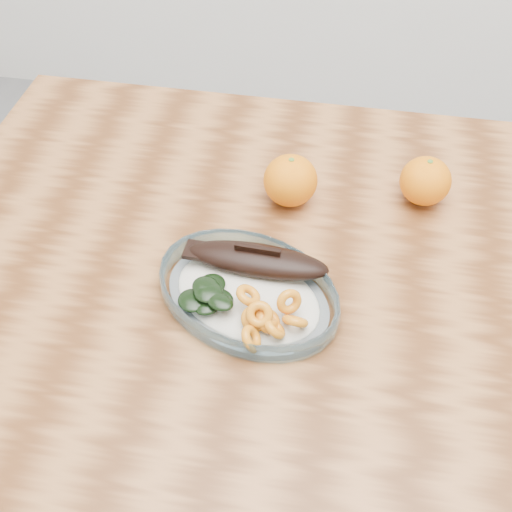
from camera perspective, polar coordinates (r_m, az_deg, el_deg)
name	(u,v)px	position (r m, az deg, el deg)	size (l,w,h in m)	color
ground	(306,499)	(1.51, 4.45, -20.70)	(3.00, 3.00, 0.00)	slate
dining_table	(331,318)	(0.95, 6.69, -5.46)	(1.20, 0.80, 0.75)	#593015
plated_meal	(248,290)	(0.82, -0.72, -3.05)	(0.58, 0.58, 0.07)	white
orange_left	(290,180)	(0.94, 3.08, 6.72)	(0.08, 0.08, 0.08)	orange
orange_right	(425,181)	(0.98, 14.82, 6.46)	(0.07, 0.07, 0.07)	orange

